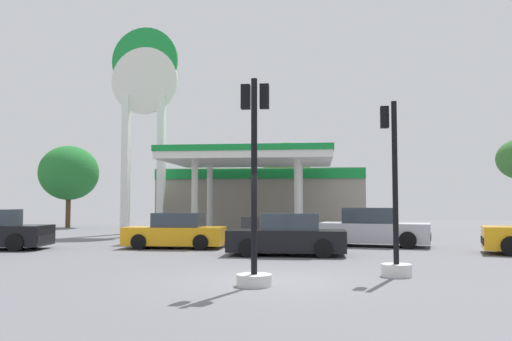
{
  "coord_description": "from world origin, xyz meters",
  "views": [
    {
      "loc": [
        1.28,
        -12.78,
        1.87
      ],
      "look_at": [
        -1.5,
        11.13,
        3.33
      ],
      "focal_mm": 37.14,
      "sensor_mm": 36.0,
      "label": 1
    }
  ],
  "objects_px": {
    "car_3": "(287,236)",
    "traffic_signal_1": "(395,228)",
    "car_2": "(175,232)",
    "car_1": "(374,229)",
    "traffic_signal_0": "(254,212)",
    "tree_1": "(287,166)",
    "tree_0": "(69,173)",
    "station_pole_sign": "(144,102)"
  },
  "relations": [
    {
      "from": "station_pole_sign",
      "to": "car_3",
      "type": "height_order",
      "value": "station_pole_sign"
    },
    {
      "from": "traffic_signal_0",
      "to": "tree_1",
      "type": "xyz_separation_m",
      "value": [
        -0.64,
        23.96,
        2.72
      ]
    },
    {
      "from": "car_2",
      "to": "traffic_signal_1",
      "type": "distance_m",
      "value": 10.77
    },
    {
      "from": "traffic_signal_0",
      "to": "tree_0",
      "type": "height_order",
      "value": "tree_0"
    },
    {
      "from": "traffic_signal_0",
      "to": "car_2",
      "type": "bearing_deg",
      "value": 115.1
    },
    {
      "from": "traffic_signal_0",
      "to": "tree_1",
      "type": "distance_m",
      "value": 24.13
    },
    {
      "from": "car_2",
      "to": "car_3",
      "type": "bearing_deg",
      "value": -26.99
    },
    {
      "from": "car_3",
      "to": "traffic_signal_0",
      "type": "distance_m",
      "value": 7.03
    },
    {
      "from": "car_3",
      "to": "car_1",
      "type": "bearing_deg",
      "value": 51.65
    },
    {
      "from": "car_3",
      "to": "traffic_signal_0",
      "type": "bearing_deg",
      "value": -92.9
    },
    {
      "from": "car_1",
      "to": "traffic_signal_1",
      "type": "height_order",
      "value": "traffic_signal_1"
    },
    {
      "from": "tree_0",
      "to": "car_3",
      "type": "bearing_deg",
      "value": -47.18
    },
    {
      "from": "car_2",
      "to": "car_3",
      "type": "distance_m",
      "value": 5.32
    },
    {
      "from": "car_1",
      "to": "traffic_signal_1",
      "type": "xyz_separation_m",
      "value": [
        -0.43,
        -9.39,
        0.47
      ]
    },
    {
      "from": "car_3",
      "to": "tree_1",
      "type": "bearing_deg",
      "value": 93.34
    },
    {
      "from": "tree_1",
      "to": "traffic_signal_1",
      "type": "bearing_deg",
      "value": -79.66
    },
    {
      "from": "car_3",
      "to": "traffic_signal_0",
      "type": "height_order",
      "value": "traffic_signal_0"
    },
    {
      "from": "station_pole_sign",
      "to": "car_2",
      "type": "distance_m",
      "value": 12.56
    },
    {
      "from": "car_2",
      "to": "traffic_signal_1",
      "type": "bearing_deg",
      "value": -43.74
    },
    {
      "from": "traffic_signal_0",
      "to": "tree_1",
      "type": "bearing_deg",
      "value": 91.53
    },
    {
      "from": "station_pole_sign",
      "to": "car_2",
      "type": "xyz_separation_m",
      "value": [
        4.51,
        -9.19,
        -7.28
      ]
    },
    {
      "from": "station_pole_sign",
      "to": "car_2",
      "type": "bearing_deg",
      "value": -63.88
    },
    {
      "from": "car_1",
      "to": "car_2",
      "type": "relative_size",
      "value": 1.2
    },
    {
      "from": "car_3",
      "to": "traffic_signal_1",
      "type": "bearing_deg",
      "value": -58.91
    },
    {
      "from": "traffic_signal_1",
      "to": "tree_0",
      "type": "bearing_deg",
      "value": 130.65
    },
    {
      "from": "car_3",
      "to": "tree_0",
      "type": "distance_m",
      "value": 25.95
    },
    {
      "from": "tree_1",
      "to": "station_pole_sign",
      "type": "bearing_deg",
      "value": -146.81
    },
    {
      "from": "car_1",
      "to": "tree_1",
      "type": "bearing_deg",
      "value": 109.42
    },
    {
      "from": "traffic_signal_1",
      "to": "tree_1",
      "type": "xyz_separation_m",
      "value": [
        -4.02,
        22.03,
        3.16
      ]
    },
    {
      "from": "car_2",
      "to": "tree_0",
      "type": "relative_size",
      "value": 0.66
    },
    {
      "from": "car_1",
      "to": "traffic_signal_1",
      "type": "bearing_deg",
      "value": -92.65
    },
    {
      "from": "tree_1",
      "to": "car_1",
      "type": "bearing_deg",
      "value": -70.58
    },
    {
      "from": "station_pole_sign",
      "to": "traffic_signal_0",
      "type": "distance_m",
      "value": 21.52
    },
    {
      "from": "car_2",
      "to": "traffic_signal_0",
      "type": "distance_m",
      "value": 10.4
    },
    {
      "from": "car_1",
      "to": "traffic_signal_0",
      "type": "xyz_separation_m",
      "value": [
        -3.81,
        -11.33,
        0.91
      ]
    },
    {
      "from": "car_2",
      "to": "tree_1",
      "type": "bearing_deg",
      "value": 75.59
    },
    {
      "from": "traffic_signal_1",
      "to": "tree_1",
      "type": "bearing_deg",
      "value": 100.34
    },
    {
      "from": "station_pole_sign",
      "to": "car_1",
      "type": "relative_size",
      "value": 2.54
    },
    {
      "from": "tree_0",
      "to": "tree_1",
      "type": "bearing_deg",
      "value": -6.44
    },
    {
      "from": "car_1",
      "to": "car_2",
      "type": "bearing_deg",
      "value": -166.57
    },
    {
      "from": "car_2",
      "to": "tree_0",
      "type": "height_order",
      "value": "tree_0"
    },
    {
      "from": "tree_1",
      "to": "traffic_signal_0",
      "type": "bearing_deg",
      "value": -88.47
    }
  ]
}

